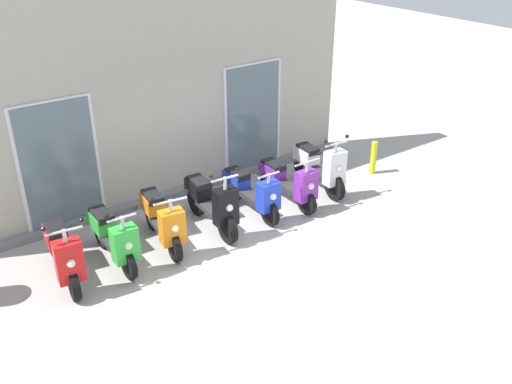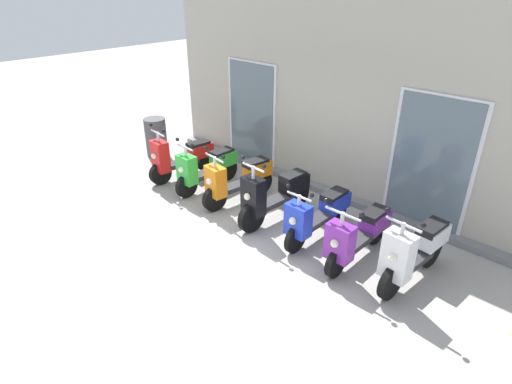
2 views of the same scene
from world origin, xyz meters
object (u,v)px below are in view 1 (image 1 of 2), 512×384
at_px(scooter_black, 212,203).
at_px(scooter_purple, 288,181).
at_px(scooter_green, 113,236).
at_px(scooter_orange, 162,219).
at_px(scooter_blue, 251,190).
at_px(scooter_white, 320,166).
at_px(scooter_red, 63,254).
at_px(curb_bollard, 373,158).

relative_size(scooter_black, scooter_purple, 1.05).
height_order(scooter_green, scooter_purple, scooter_green).
height_order(scooter_orange, scooter_purple, scooter_orange).
bearing_deg(scooter_purple, scooter_blue, 174.28).
bearing_deg(scooter_orange, scooter_white, -0.10).
relative_size(scooter_red, scooter_green, 1.01).
relative_size(scooter_red, scooter_purple, 0.98).
xyz_separation_m(scooter_purple, scooter_white, (0.83, 0.04, 0.07)).
distance_m(scooter_orange, scooter_white, 3.42).
xyz_separation_m(scooter_red, curb_bollard, (6.49, -0.03, -0.12)).
bearing_deg(scooter_orange, scooter_purple, -0.97).
xyz_separation_m(scooter_black, scooter_white, (2.49, 0.03, 0.02)).
bearing_deg(scooter_red, scooter_purple, 0.06).
height_order(scooter_purple, curb_bollard, scooter_purple).
height_order(scooter_orange, scooter_blue, scooter_orange).
distance_m(scooter_green, scooter_white, 4.28).
distance_m(scooter_red, scooter_purple, 4.25).
bearing_deg(curb_bollard, scooter_white, 177.04).
bearing_deg(scooter_white, scooter_green, -179.73).
xyz_separation_m(scooter_red, scooter_green, (0.79, 0.02, -0.00)).
height_order(scooter_red, scooter_black, scooter_black).
bearing_deg(scooter_black, scooter_red, -179.68).
bearing_deg(scooter_blue, scooter_orange, -178.89).
distance_m(scooter_orange, scooter_blue, 1.81).
distance_m(scooter_orange, curb_bollard, 4.84).
bearing_deg(scooter_white, scooter_purple, -177.36).
distance_m(scooter_orange, scooter_black, 0.93).
distance_m(scooter_white, curb_bollard, 1.43).
distance_m(scooter_red, scooter_black, 2.58).
relative_size(scooter_green, scooter_white, 0.98).
height_order(scooter_orange, curb_bollard, scooter_orange).
bearing_deg(scooter_black, scooter_orange, 177.90).
bearing_deg(scooter_blue, scooter_red, -178.62).
bearing_deg(curb_bollard, scooter_red, 179.73).
relative_size(scooter_green, scooter_blue, 0.96).
bearing_deg(scooter_orange, scooter_green, -178.28).
distance_m(scooter_red, scooter_white, 5.07).
height_order(scooter_black, scooter_blue, scooter_black).
bearing_deg(scooter_purple, scooter_red, -179.94).
distance_m(scooter_blue, scooter_white, 1.62).
bearing_deg(scooter_blue, scooter_green, -178.69).
distance_m(scooter_black, scooter_white, 2.49).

